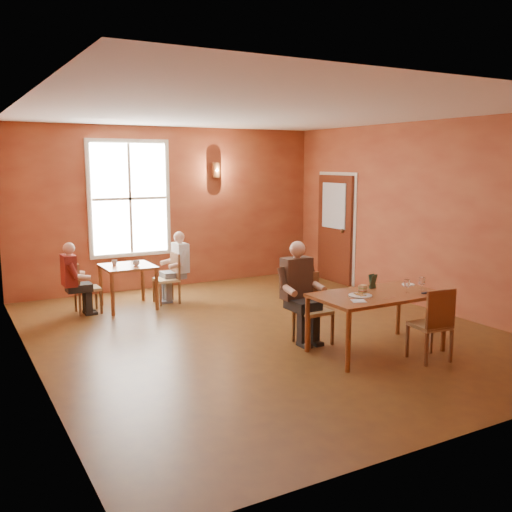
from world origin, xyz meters
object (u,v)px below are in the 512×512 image
chair_empty (430,324)px  diner_main (315,296)px  chair_diner_white (166,279)px  chair_diner_maroon (88,287)px  main_table (376,323)px  second_table (128,287)px  chair_diner_main (313,309)px  diner_white (168,269)px  diner_maroon (85,278)px

chair_empty → diner_main: bearing=133.1°
chair_diner_white → chair_diner_maroon: (-1.30, 0.00, -0.01)m
main_table → diner_main: size_ratio=1.23×
second_table → chair_diner_white: (0.65, 0.00, 0.07)m
chair_diner_main → second_table: size_ratio=1.14×
main_table → chair_empty: (0.35, -0.55, 0.08)m
diner_main → diner_white: (-0.88, 3.03, -0.07)m
main_table → diner_maroon: bearing=126.9°
chair_diner_maroon → main_table: bearing=36.6°
chair_diner_main → chair_empty: (0.85, -1.20, -0.01)m
chair_diner_main → chair_diner_maroon: (-2.21, 3.00, -0.05)m
diner_white → diner_main: bearing=-163.9°
diner_white → chair_diner_main: bearing=-163.7°
chair_diner_main → chair_diner_white: size_ratio=1.08×
second_table → chair_diner_maroon: (-0.65, 0.00, 0.06)m
diner_main → diner_maroon: 3.77m
chair_empty → chair_diner_white: size_ratio=1.07×
diner_main → chair_diner_maroon: size_ratio=1.58×
chair_diner_white → diner_white: 0.16m
second_table → diner_maroon: diner_maroon is taller
diner_main → diner_maroon: size_ratio=1.16×
diner_main → diner_maroon: diner_main is taller
main_table → chair_diner_maroon: 4.54m
second_table → chair_diner_main: bearing=-62.6°
chair_diner_white → diner_white: bearing=-90.0°
diner_white → chair_diner_white: bearing=90.0°
chair_empty → chair_diner_maroon: (-3.06, 4.20, -0.04)m
diner_white → chair_diner_maroon: (-1.33, 0.00, -0.17)m
main_table → second_table: size_ratio=1.99×
diner_main → chair_empty: (0.85, -1.17, -0.20)m
main_table → diner_main: bearing=128.9°
main_table → second_table: 4.19m
chair_diner_maroon → second_table: bearing=90.0°
diner_main → chair_diner_white: (-0.91, 3.03, -0.22)m
chair_empty → chair_diner_maroon: bearing=133.1°
diner_main → chair_diner_main: bearing=-90.0°
chair_diner_main → diner_maroon: size_ratio=0.82×
diner_white → diner_maroon: diner_white is taller
chair_diner_maroon → diner_maroon: diner_maroon is taller
chair_diner_white → diner_white: size_ratio=0.73×
chair_empty → diner_maroon: (-3.09, 4.20, 0.11)m
diner_main → chair_diner_white: diner_main is taller
main_table → chair_diner_main: size_ratio=1.74×
main_table → diner_maroon: diner_maroon is taller
main_table → diner_main: 0.84m
diner_main → main_table: bearing=128.9°
chair_diner_main → chair_diner_white: chair_diner_main is taller
main_table → chair_diner_maroon: size_ratio=1.95×
chair_diner_main → diner_white: 3.13m
chair_empty → main_table: bearing=129.8°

